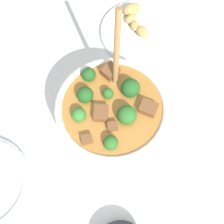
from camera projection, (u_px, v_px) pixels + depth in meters
ground_plane at (112, 122)px, 0.68m from camera, size 4.00×4.00×0.00m
stew_bowl at (112, 113)px, 0.63m from camera, size 0.25×0.25×0.27m
food_plate at (141, 30)px, 0.78m from camera, size 0.23×0.23×0.04m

